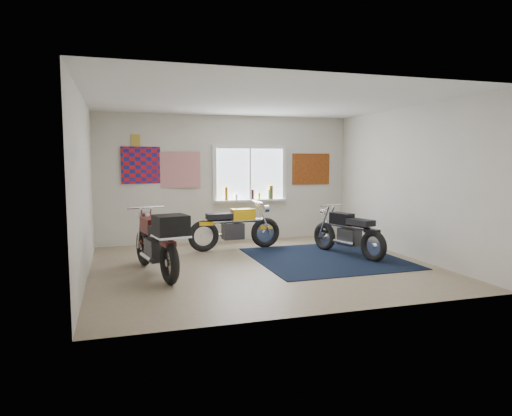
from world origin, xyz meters
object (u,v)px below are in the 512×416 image
object	(u,v)px
navy_rug	(326,258)
black_chrome_bike	(348,234)
yellow_triumph	(235,228)
maroon_tourer	(158,242)

from	to	relation	value
navy_rug	black_chrome_bike	bearing A→B (deg)	12.46
yellow_triumph	black_chrome_bike	bearing A→B (deg)	-35.23
navy_rug	yellow_triumph	size ratio (longest dim) A/B	1.38
navy_rug	yellow_triumph	distance (m)	1.91
yellow_triumph	black_chrome_bike	distance (m)	2.19
yellow_triumph	navy_rug	bearing A→B (deg)	-46.33
yellow_triumph	maroon_tourer	size ratio (longest dim) A/B	0.95
yellow_triumph	black_chrome_bike	world-z (taller)	yellow_triumph
maroon_tourer	yellow_triumph	bearing A→B (deg)	-55.49
navy_rug	yellow_triumph	world-z (taller)	yellow_triumph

